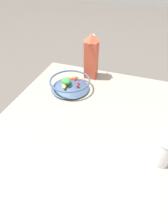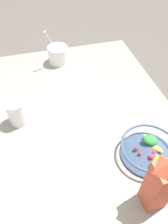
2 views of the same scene
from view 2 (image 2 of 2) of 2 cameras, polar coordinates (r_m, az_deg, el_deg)
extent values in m
plane|color=#4C4742|center=(1.13, -7.65, -2.58)|extent=(6.00, 6.00, 0.00)
cube|color=gray|center=(1.11, -7.78, -1.75)|extent=(1.20, 1.20, 0.05)
cylinder|color=#384C6B|center=(0.98, 16.09, -10.50)|extent=(0.12, 0.12, 0.01)
cone|color=#384C6B|center=(0.96, 16.47, -9.53)|extent=(0.23, 0.23, 0.05)
torus|color=#384C6B|center=(0.94, 16.79, -8.68)|extent=(0.24, 0.24, 0.01)
ellipsoid|color=#EFD64C|center=(0.97, 16.71, -7.00)|extent=(0.05, 0.07, 0.03)
ellipsoid|color=#EFD64C|center=(0.95, 18.11, -8.89)|extent=(0.06, 0.07, 0.02)
cylinder|color=orange|center=(0.92, 18.04, -11.95)|extent=(0.05, 0.05, 0.02)
sphere|color=red|center=(0.92, 16.95, -11.22)|extent=(0.02, 0.02, 0.02)
sphere|color=red|center=(0.92, 14.34, -10.54)|extent=(0.01, 0.01, 0.01)
sphere|color=red|center=(0.93, 13.39, -9.33)|extent=(0.02, 0.02, 0.02)
sphere|color=red|center=(0.94, 17.53, -9.99)|extent=(0.02, 0.02, 0.02)
sphere|color=red|center=(0.94, 15.91, -9.57)|extent=(0.02, 0.02, 0.02)
sphere|color=red|center=(0.95, 19.01, -9.64)|extent=(0.02, 0.02, 0.02)
ellipsoid|color=#2D7F38|center=(0.95, 16.93, -7.06)|extent=(0.08, 0.08, 0.03)
cube|color=#CC4C33|center=(0.79, 18.90, -17.98)|extent=(0.07, 0.07, 0.23)
cylinder|color=white|center=(1.41, -6.79, 14.64)|extent=(0.12, 0.12, 0.10)
cylinder|color=white|center=(1.39, -6.95, 16.13)|extent=(0.11, 0.11, 0.02)
cylinder|color=silver|center=(1.35, -8.44, 17.26)|extent=(0.08, 0.05, 0.17)
ellipsoid|color=silver|center=(1.29, -10.28, 19.92)|extent=(0.02, 0.02, 0.01)
cylinder|color=white|center=(1.06, -17.18, -0.07)|extent=(0.09, 0.09, 0.13)
torus|color=white|center=(1.01, -17.93, 2.26)|extent=(0.09, 0.09, 0.01)
camera|label=1|loc=(1.22, -16.78, 36.43)|focal=28.00mm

